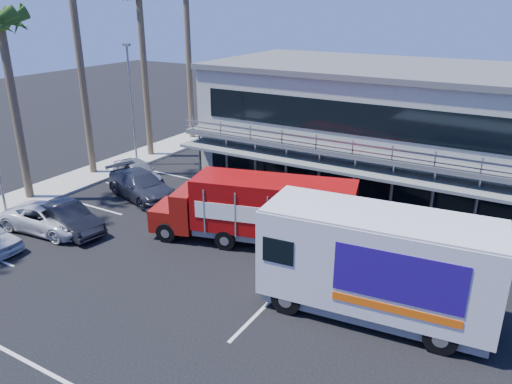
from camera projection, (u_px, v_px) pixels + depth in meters
The scene contains 12 objects.
ground at pixel (214, 297), 19.12m from camera, with size 120.00×120.00×0.00m, color black.
building at pixel (406, 132), 28.40m from camera, with size 22.40×12.00×7.30m.
curb_strip at pixel (71, 182), 31.02m from camera, with size 3.00×32.00×0.16m, color #A5A399.
palm_c at pixel (1, 31), 25.29m from camera, with size 2.80×2.80×10.75m.
palm_e at pixel (139, 2), 32.75m from camera, with size 2.80×2.80×12.25m.
light_pole_far at pixel (131, 100), 33.08m from camera, with size 0.50×0.25×8.09m.
red_truck at pixel (260, 209), 22.74m from camera, with size 9.71×4.55×3.19m.
white_van at pixel (377, 263), 17.33m from camera, with size 8.28×3.56×3.93m.
parked_car_b at pixel (68, 218), 24.33m from camera, with size 1.50×4.30×1.42m, color black.
parked_car_c at pixel (49, 218), 24.42m from camera, with size 2.21×4.79×1.33m, color silver.
parked_car_d at pixel (141, 185), 28.49m from camera, with size 2.14×5.26×1.53m, color #272A35.
parked_car_e at pixel (138, 172), 30.73m from camera, with size 1.77×4.40×1.50m, color gray.
Camera 1 is at (9.72, -13.31, 10.62)m, focal length 35.00 mm.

